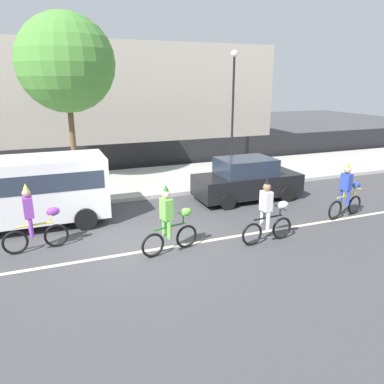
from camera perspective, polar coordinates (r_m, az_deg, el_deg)
name	(u,v)px	position (r m, az deg, el deg)	size (l,w,h in m)	color
ground_plane	(146,243)	(10.92, -6.96, -7.74)	(80.00, 80.00, 0.00)	#424244
road_centre_line	(151,250)	(10.48, -6.26, -8.78)	(36.00, 0.14, 0.01)	beige
sidewalk_curb	(109,185)	(16.93, -12.57, 1.08)	(60.00, 5.00, 0.15)	#ADAAA3
fence_line	(98,159)	(19.59, -14.06, 4.93)	(40.00, 0.08, 1.40)	black
building_backdrop	(64,97)	(27.74, -18.97, 13.52)	(28.00, 8.00, 6.88)	#B2A899
parade_cyclist_purple	(35,222)	(10.95, -22.85, -4.17)	(1.72, 0.50, 1.92)	black
parade_cyclist_lime	(170,223)	(10.00, -3.32, -4.76)	(1.70, 0.56, 1.92)	black
parade_cyclist_zebra	(269,214)	(10.84, 11.60, -3.37)	(1.72, 0.50, 1.92)	black
parade_cyclist_cobalt	(347,193)	(13.65, 22.54, -0.18)	(1.70, 0.54, 1.92)	black
parked_van_white	(26,187)	(12.80, -23.92, 0.66)	(5.00, 2.22, 2.18)	white
parked_car_black	(247,180)	(14.72, 8.33, 1.83)	(4.10, 1.92, 1.64)	black
street_lamp_post	(233,91)	(20.44, 6.31, 15.07)	(0.36, 0.36, 5.86)	black
street_tree_near_lamp	(66,63)	(16.96, -18.65, 18.07)	(3.99, 3.99, 7.02)	brown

